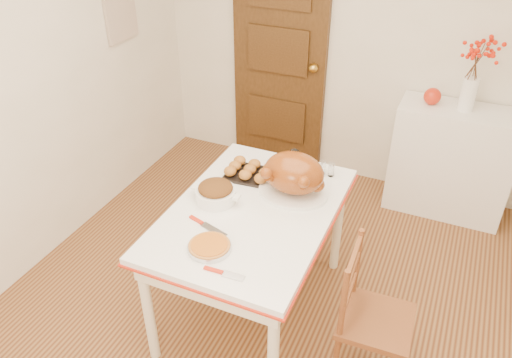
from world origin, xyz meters
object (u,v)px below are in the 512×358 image
at_px(pumpkin_pie, 209,246).
at_px(chair_oak, 377,318).
at_px(kitchen_table, 253,261).
at_px(sideboard, 450,161).
at_px(turkey_platter, 294,175).

bearing_deg(pumpkin_pie, chair_oak, 14.97).
bearing_deg(kitchen_table, chair_oak, -12.24).
xyz_separation_m(sideboard, turkey_platter, (-0.83, -1.41, 0.48)).
bearing_deg(turkey_platter, pumpkin_pie, -122.30).
height_order(sideboard, kitchen_table, sideboard).
relative_size(sideboard, pumpkin_pie, 4.00).
bearing_deg(turkey_platter, kitchen_table, -136.91).
bearing_deg(pumpkin_pie, turkey_platter, 71.28).
height_order(sideboard, chair_oak, sideboard).
distance_m(kitchen_table, turkey_platter, 0.61).
bearing_deg(kitchen_table, pumpkin_pie, -98.56).
bearing_deg(sideboard, chair_oak, -95.72).
bearing_deg(chair_oak, pumpkin_pie, 102.49).
bearing_deg(chair_oak, kitchen_table, 75.28).
distance_m(sideboard, pumpkin_pie, 2.34).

